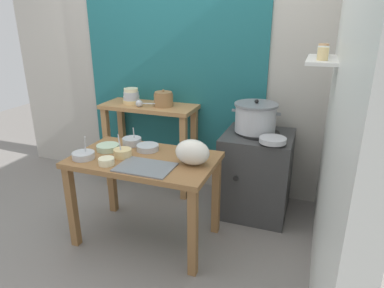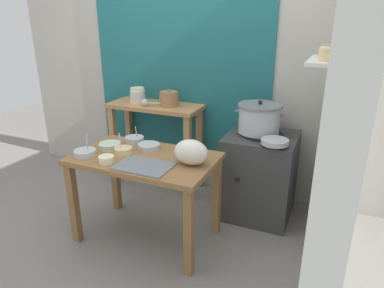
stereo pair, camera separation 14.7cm
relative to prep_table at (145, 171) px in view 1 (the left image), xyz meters
name	(u,v)px [view 1 (the left image)]	position (x,y,z in m)	size (l,w,h in m)	color
ground_plane	(144,233)	(-0.06, 0.04, -0.61)	(9.00, 9.00, 0.00)	gray
wall_back	(197,63)	(0.02, 1.13, 0.69)	(4.40, 0.12, 2.60)	#B2ADA3
wall_right	(343,88)	(1.34, 0.24, 0.69)	(0.30, 3.20, 2.60)	silver
prep_table	(145,171)	(0.00, 0.00, 0.00)	(1.10, 0.66, 0.72)	olive
back_shelf_table	(150,126)	(-0.39, 0.87, 0.07)	(0.96, 0.40, 0.90)	#B27F4C
stove_block	(256,173)	(0.75, 0.74, -0.23)	(0.60, 0.61, 0.78)	#383838
steamer_pot	(256,117)	(0.71, 0.76, 0.30)	(0.43, 0.38, 0.29)	#B7BABF
clay_pot	(163,99)	(-0.23, 0.87, 0.36)	(0.19, 0.19, 0.17)	olive
bowl_stack_enamel	(131,96)	(-0.58, 0.86, 0.36)	(0.17, 0.17, 0.16)	#E5C684
ladle	(140,103)	(-0.43, 0.76, 0.33)	(0.29, 0.11, 0.07)	#B7BABF
serving_tray	(145,167)	(0.10, -0.17, 0.12)	(0.40, 0.28, 0.01)	slate
plastic_bag	(192,152)	(0.39, 0.00, 0.21)	(0.25, 0.17, 0.19)	silver
wide_pan	(273,140)	(0.89, 0.51, 0.19)	(0.22, 0.22, 0.04)	#B7BABF
prep_bowl_0	(186,148)	(0.26, 0.21, 0.15)	(0.13, 0.13, 0.06)	#B7BABF
prep_bowl_1	(108,147)	(-0.34, 0.04, 0.14)	(0.18, 0.18, 0.05)	#B7D1AD
prep_bowl_2	(83,155)	(-0.42, -0.17, 0.14)	(0.17, 0.17, 0.18)	#B7BABF
prep_bowl_3	(148,147)	(-0.04, 0.15, 0.14)	(0.18, 0.18, 0.05)	#B7BABF
prep_bowl_4	(123,153)	(-0.16, -0.05, 0.15)	(0.14, 0.14, 0.18)	#E5C684
prep_bowl_5	(106,161)	(-0.19, -0.22, 0.14)	(0.12, 0.12, 0.05)	beige
prep_bowl_6	(132,141)	(-0.22, 0.22, 0.14)	(0.16, 0.16, 0.16)	#B7BABF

